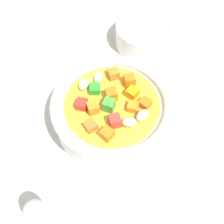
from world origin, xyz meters
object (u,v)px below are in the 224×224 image
(spoon, at_px, (27,145))
(pepper_shaker, at_px, (40,218))
(side_bowl_small, at_px, (144,34))
(soup_bowl_main, at_px, (112,111))

(spoon, distance_m, pepper_shaker, 0.13)
(pepper_shaker, bearing_deg, spoon, -76.00)
(spoon, relative_size, pepper_shaker, 2.05)
(side_bowl_small, bearing_deg, soup_bowl_main, 64.92)
(soup_bowl_main, height_order, side_bowl_small, soup_bowl_main)
(soup_bowl_main, xyz_separation_m, side_bowl_small, (-0.08, -0.17, -0.01))
(side_bowl_small, bearing_deg, spoon, 42.95)
(soup_bowl_main, distance_m, spoon, 0.15)
(soup_bowl_main, bearing_deg, side_bowl_small, -115.08)
(soup_bowl_main, bearing_deg, spoon, 12.93)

